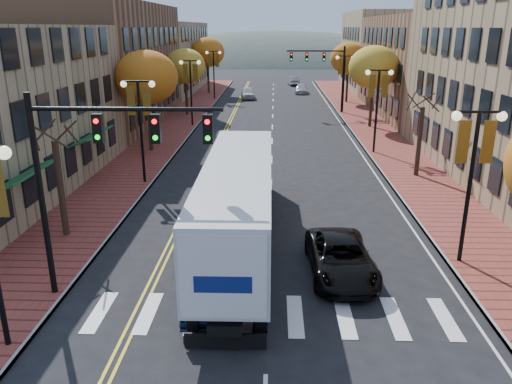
{
  "coord_description": "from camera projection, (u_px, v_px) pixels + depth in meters",
  "views": [
    {
      "loc": [
        0.14,
        -12.08,
        8.89
      ],
      "look_at": [
        -0.59,
        8.06,
        2.2
      ],
      "focal_mm": 35.0,
      "sensor_mm": 36.0,
      "label": 1
    }
  ],
  "objects": [
    {
      "name": "ground",
      "position": [
        266.0,
        354.0,
        14.26
      ],
      "size": [
        200.0,
        200.0,
        0.0
      ],
      "primitive_type": "plane",
      "color": "black",
      "rests_on": "ground"
    },
    {
      "name": "sidewalk_left",
      "position": [
        173.0,
        129.0,
        45.37
      ],
      "size": [
        4.0,
        85.0,
        0.15
      ],
      "primitive_type": "cube",
      "color": "brown",
      "rests_on": "ground"
    },
    {
      "name": "sidewalk_right",
      "position": [
        372.0,
        130.0,
        44.75
      ],
      "size": [
        4.0,
        85.0,
        0.15
      ],
      "primitive_type": "cube",
      "color": "brown",
      "rests_on": "ground"
    },
    {
      "name": "building_left_mid",
      "position": [
        94.0,
        64.0,
        47.26
      ],
      "size": [
        12.0,
        24.0,
        11.0
      ],
      "primitive_type": "cube",
      "color": "brown",
      "rests_on": "ground"
    },
    {
      "name": "building_left_far",
      "position": [
        155.0,
        57.0,
        71.2
      ],
      "size": [
        12.0,
        26.0,
        9.5
      ],
      "primitive_type": "cube",
      "color": "#9E8966",
      "rests_on": "ground"
    },
    {
      "name": "building_right_mid",
      "position": [
        451.0,
        66.0,
        51.88
      ],
      "size": [
        15.0,
        24.0,
        10.0
      ],
      "primitive_type": "cube",
      "color": "brown",
      "rests_on": "ground"
    },
    {
      "name": "building_right_far",
      "position": [
        401.0,
        51.0,
        72.59
      ],
      "size": [
        15.0,
        20.0,
        11.0
      ],
      "primitive_type": "cube",
      "color": "#9E8966",
      "rests_on": "ground"
    },
    {
      "name": "tree_left_a",
      "position": [
        61.0,
        189.0,
        21.45
      ],
      "size": [
        0.28,
        0.28,
        4.2
      ],
      "color": "#382619",
      "rests_on": "sidewalk_left"
    },
    {
      "name": "tree_left_b",
      "position": [
        147.0,
        78.0,
        35.62
      ],
      "size": [
        4.48,
        4.48,
        7.21
      ],
      "color": "#382619",
      "rests_on": "sidewalk_left"
    },
    {
      "name": "tree_left_c",
      "position": [
        185.0,
        66.0,
        50.91
      ],
      "size": [
        4.16,
        4.16,
        6.69
      ],
      "color": "#382619",
      "rests_on": "sidewalk_left"
    },
    {
      "name": "tree_left_d",
      "position": [
        208.0,
        52.0,
        67.81
      ],
      "size": [
        4.61,
        4.61,
        7.42
      ],
      "color": "#382619",
      "rests_on": "sidewalk_left"
    },
    {
      "name": "tree_right_b",
      "position": [
        419.0,
        142.0,
        30.31
      ],
      "size": [
        0.28,
        0.28,
        4.2
      ],
      "color": "#382619",
      "rests_on": "sidewalk_right"
    },
    {
      "name": "tree_right_c",
      "position": [
        374.0,
        67.0,
        44.48
      ],
      "size": [
        4.48,
        4.48,
        7.21
      ],
      "color": "#382619",
      "rests_on": "sidewalk_right"
    },
    {
      "name": "tree_right_d",
      "position": [
        349.0,
        58.0,
        59.71
      ],
      "size": [
        4.35,
        4.35,
        7.0
      ],
      "color": "#382619",
      "rests_on": "sidewalk_right"
    },
    {
      "name": "lamp_left_b",
      "position": [
        140.0,
        112.0,
        28.34
      ],
      "size": [
        1.96,
        0.36,
        6.05
      ],
      "color": "black",
      "rests_on": "ground"
    },
    {
      "name": "lamp_left_c",
      "position": [
        191.0,
        80.0,
        45.41
      ],
      "size": [
        1.96,
        0.36,
        6.05
      ],
      "color": "black",
      "rests_on": "ground"
    },
    {
      "name": "lamp_left_d",
      "position": [
        214.0,
        65.0,
        62.48
      ],
      "size": [
        1.96,
        0.36,
        6.05
      ],
      "color": "black",
      "rests_on": "ground"
    },
    {
      "name": "lamp_right_a",
      "position": [
        473.0,
        158.0,
        18.34
      ],
      "size": [
        1.96,
        0.36,
        6.05
      ],
      "color": "black",
      "rests_on": "ground"
    },
    {
      "name": "lamp_right_b",
      "position": [
        378.0,
        95.0,
        35.41
      ],
      "size": [
        1.96,
        0.36,
        6.05
      ],
      "color": "black",
      "rests_on": "ground"
    },
    {
      "name": "lamp_right_c",
      "position": [
        344.0,
        73.0,
        52.48
      ],
      "size": [
        1.96,
        0.36,
        6.05
      ],
      "color": "black",
      "rests_on": "ground"
    },
    {
      "name": "traffic_mast_near",
      "position": [
        96.0,
        159.0,
        15.74
      ],
      "size": [
        6.1,
        0.35,
        7.0
      ],
      "color": "black",
      "rests_on": "ground"
    },
    {
      "name": "traffic_mast_far",
      "position": [
        325.0,
        67.0,
        52.35
      ],
      "size": [
        6.1,
        0.34,
        7.0
      ],
      "color": "black",
      "rests_on": "ground"
    },
    {
      "name": "semi_truck",
      "position": [
        240.0,
        194.0,
        20.62
      ],
      "size": [
        2.66,
        15.73,
        3.93
      ],
      "rotation": [
        0.0,
        0.0,
        0.01
      ],
      "color": "black",
      "rests_on": "ground"
    },
    {
      "name": "navy_sedan",
      "position": [
        208.0,
        282.0,
        16.81
      ],
      "size": [
        1.89,
        4.5,
        1.45
      ],
      "primitive_type": "imported",
      "rotation": [
        0.0,
        0.0,
        0.08
      ],
      "color": "black",
      "rests_on": "ground"
    },
    {
      "name": "black_suv",
      "position": [
        341.0,
        258.0,
        18.62
      ],
      "size": [
        2.5,
        5.04,
        1.37
      ],
      "primitive_type": "imported",
      "rotation": [
        0.0,
        0.0,
        0.04
      ],
      "color": "black",
      "rests_on": "ground"
    },
    {
      "name": "car_far_white",
      "position": [
        248.0,
        93.0,
        64.73
      ],
      "size": [
        2.15,
        4.46,
        1.47
      ],
      "primitive_type": "imported",
      "rotation": [
        0.0,
        0.0,
        0.1
      ],
      "color": "silver",
      "rests_on": "ground"
    },
    {
      "name": "car_far_silver",
      "position": [
        301.0,
        89.0,
        69.88
      ],
      "size": [
        1.88,
        4.19,
        1.19
      ],
      "primitive_type": "imported",
      "rotation": [
        0.0,
        0.0,
        -0.05
      ],
      "color": "#B6B6BE",
      "rests_on": "ground"
    },
    {
      "name": "car_far_oncoming",
      "position": [
        293.0,
        81.0,
        79.55
      ],
      "size": [
        1.96,
        4.27,
        1.36
      ],
      "primitive_type": "imported",
      "rotation": [
        0.0,
        0.0,
        3.27
      ],
      "color": "#94959B",
      "rests_on": "ground"
    }
  ]
}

